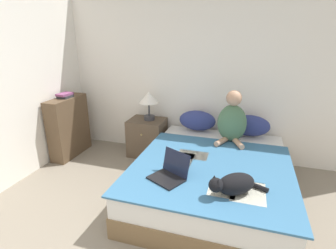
{
  "coord_description": "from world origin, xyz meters",
  "views": [
    {
      "loc": [
        0.62,
        -0.67,
        1.85
      ],
      "look_at": [
        -0.25,
        2.13,
        0.82
      ],
      "focal_mm": 28.0,
      "sensor_mm": 36.0,
      "label": 1
    }
  ],
  "objects_px": {
    "pillow_near": "(197,121)",
    "pillow_far": "(250,126)",
    "person_sitting": "(232,120)",
    "laptop_open": "(170,173)",
    "book_stack_top": "(65,95)",
    "bed": "(212,177)",
    "table_lamp": "(149,100)",
    "cat_tabby": "(234,184)",
    "bookshelf": "(69,127)",
    "nightstand": "(147,137)"
  },
  "relations": [
    {
      "from": "pillow_near",
      "to": "person_sitting",
      "type": "height_order",
      "value": "person_sitting"
    },
    {
      "from": "cat_tabby",
      "to": "bookshelf",
      "type": "xyz_separation_m",
      "value": [
        -2.57,
        1.09,
        -0.11
      ]
    },
    {
      "from": "pillow_far",
      "to": "nightstand",
      "type": "distance_m",
      "value": 1.56
    },
    {
      "from": "pillow_near",
      "to": "pillow_far",
      "type": "xyz_separation_m",
      "value": [
        0.75,
        0.0,
        0.0
      ]
    },
    {
      "from": "bed",
      "to": "table_lamp",
      "type": "distance_m",
      "value": 1.54
    },
    {
      "from": "pillow_near",
      "to": "pillow_far",
      "type": "relative_size",
      "value": 1.0
    },
    {
      "from": "table_lamp",
      "to": "nightstand",
      "type": "bearing_deg",
      "value": -152.44
    },
    {
      "from": "person_sitting",
      "to": "laptop_open",
      "type": "distance_m",
      "value": 1.28
    },
    {
      "from": "nightstand",
      "to": "bookshelf",
      "type": "height_order",
      "value": "bookshelf"
    },
    {
      "from": "cat_tabby",
      "to": "bookshelf",
      "type": "distance_m",
      "value": 2.8
    },
    {
      "from": "person_sitting",
      "to": "laptop_open",
      "type": "height_order",
      "value": "person_sitting"
    },
    {
      "from": "cat_tabby",
      "to": "book_stack_top",
      "type": "distance_m",
      "value": 2.83
    },
    {
      "from": "person_sitting",
      "to": "pillow_far",
      "type": "bearing_deg",
      "value": 50.33
    },
    {
      "from": "pillow_far",
      "to": "laptop_open",
      "type": "height_order",
      "value": "pillow_far"
    },
    {
      "from": "pillow_far",
      "to": "bookshelf",
      "type": "bearing_deg",
      "value": -170.81
    },
    {
      "from": "nightstand",
      "to": "bed",
      "type": "bearing_deg",
      "value": -35.26
    },
    {
      "from": "table_lamp",
      "to": "laptop_open",
      "type": "bearing_deg",
      "value": -61.4
    },
    {
      "from": "pillow_near",
      "to": "pillow_far",
      "type": "height_order",
      "value": "same"
    },
    {
      "from": "pillow_far",
      "to": "laptop_open",
      "type": "bearing_deg",
      "value": -117.28
    },
    {
      "from": "bed",
      "to": "laptop_open",
      "type": "relative_size",
      "value": 4.82
    },
    {
      "from": "cat_tabby",
      "to": "laptop_open",
      "type": "bearing_deg",
      "value": -44.51
    },
    {
      "from": "bookshelf",
      "to": "bed",
      "type": "bearing_deg",
      "value": -11.09
    },
    {
      "from": "pillow_far",
      "to": "laptop_open",
      "type": "xyz_separation_m",
      "value": [
        -0.74,
        -1.43,
        -0.09
      ]
    },
    {
      "from": "pillow_near",
      "to": "table_lamp",
      "type": "relative_size",
      "value": 1.24
    },
    {
      "from": "pillow_far",
      "to": "table_lamp",
      "type": "distance_m",
      "value": 1.51
    },
    {
      "from": "bookshelf",
      "to": "book_stack_top",
      "type": "relative_size",
      "value": 3.86
    },
    {
      "from": "bed",
      "to": "cat_tabby",
      "type": "relative_size",
      "value": 3.94
    },
    {
      "from": "pillow_near",
      "to": "cat_tabby",
      "type": "bearing_deg",
      "value": -67.39
    },
    {
      "from": "nightstand",
      "to": "table_lamp",
      "type": "xyz_separation_m",
      "value": [
        0.04,
        0.02,
        0.61
      ]
    },
    {
      "from": "nightstand",
      "to": "book_stack_top",
      "type": "xyz_separation_m",
      "value": [
        -1.16,
        -0.35,
        0.67
      ]
    },
    {
      "from": "pillow_near",
      "to": "laptop_open",
      "type": "bearing_deg",
      "value": -89.6
    },
    {
      "from": "person_sitting",
      "to": "book_stack_top",
      "type": "bearing_deg",
      "value": -176.59
    },
    {
      "from": "pillow_near",
      "to": "bookshelf",
      "type": "relative_size",
      "value": 0.58
    },
    {
      "from": "person_sitting",
      "to": "pillow_near",
      "type": "bearing_deg",
      "value": 151.2
    },
    {
      "from": "book_stack_top",
      "to": "laptop_open",
      "type": "bearing_deg",
      "value": -27.22
    },
    {
      "from": "person_sitting",
      "to": "table_lamp",
      "type": "relative_size",
      "value": 1.59
    },
    {
      "from": "bed",
      "to": "nightstand",
      "type": "xyz_separation_m",
      "value": [
        -1.15,
        0.81,
        0.06
      ]
    },
    {
      "from": "cat_tabby",
      "to": "person_sitting",
      "type": "bearing_deg",
      "value": -120.32
    },
    {
      "from": "pillow_near",
      "to": "nightstand",
      "type": "relative_size",
      "value": 0.93
    },
    {
      "from": "pillow_far",
      "to": "bed",
      "type": "bearing_deg",
      "value": -112.84
    },
    {
      "from": "pillow_far",
      "to": "person_sitting",
      "type": "distance_m",
      "value": 0.39
    },
    {
      "from": "bookshelf",
      "to": "pillow_near",
      "type": "bearing_deg",
      "value": 12.64
    },
    {
      "from": "laptop_open",
      "to": "book_stack_top",
      "type": "height_order",
      "value": "book_stack_top"
    },
    {
      "from": "pillow_near",
      "to": "table_lamp",
      "type": "xyz_separation_m",
      "value": [
        -0.74,
        -0.06,
        0.28
      ]
    },
    {
      "from": "pillow_near",
      "to": "laptop_open",
      "type": "distance_m",
      "value": 1.43
    },
    {
      "from": "pillow_near",
      "to": "cat_tabby",
      "type": "height_order",
      "value": "pillow_near"
    },
    {
      "from": "laptop_open",
      "to": "pillow_far",
      "type": "bearing_deg",
      "value": 89.75
    },
    {
      "from": "bed",
      "to": "table_lamp",
      "type": "bearing_deg",
      "value": 143.26
    },
    {
      "from": "cat_tabby",
      "to": "bookshelf",
      "type": "relative_size",
      "value": 0.57
    },
    {
      "from": "pillow_near",
      "to": "cat_tabby",
      "type": "distance_m",
      "value": 1.65
    }
  ]
}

